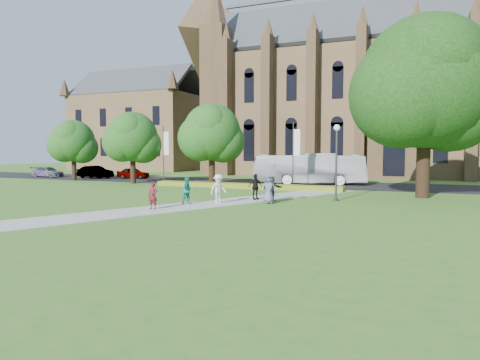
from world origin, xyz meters
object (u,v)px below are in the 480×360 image
at_px(tour_coach, 309,169).
at_px(car_1, 95,172).
at_px(streetlamp, 337,153).
at_px(car_0, 133,173).
at_px(car_2, 48,172).
at_px(pedestrian_0, 153,196).
at_px(large_tree, 426,83).

bearing_deg(tour_coach, car_1, 78.95).
distance_m(streetlamp, tour_coach, 14.36).
distance_m(car_0, car_2, 12.28).
bearing_deg(pedestrian_0, large_tree, 35.82).
bearing_deg(large_tree, car_1, 168.20).
relative_size(streetlamp, car_2, 1.16).
bearing_deg(car_1, streetlamp, -108.95).
relative_size(tour_coach, car_1, 2.43).
relative_size(large_tree, car_1, 2.84).
relative_size(car_1, car_2, 1.03).
relative_size(car_1, pedestrian_0, 2.89).
distance_m(streetlamp, car_0, 30.40).
bearing_deg(car_2, car_0, -81.84).
xyz_separation_m(large_tree, car_0, (-32.56, 9.11, -7.68)).
height_order(car_0, car_2, car_0).
distance_m(large_tree, pedestrian_0, 20.98).
height_order(streetlamp, tour_coach, streetlamp).
relative_size(streetlamp, car_0, 1.34).
xyz_separation_m(car_0, pedestrian_0, (17.98, -22.19, 0.16)).
relative_size(large_tree, tour_coach, 1.17).
height_order(tour_coach, car_0, tour_coach).
distance_m(car_0, pedestrian_0, 28.56).
bearing_deg(tour_coach, large_tree, -143.16).
relative_size(tour_coach, car_0, 2.89).
xyz_separation_m(streetlamp, car_0, (-27.06, 13.61, -2.61)).
height_order(streetlamp, car_1, streetlamp).
xyz_separation_m(streetlamp, pedestrian_0, (-9.08, -8.58, -2.45)).
xyz_separation_m(large_tree, car_1, (-37.25, 7.78, -7.58)).
height_order(car_2, pedestrian_0, pedestrian_0).
distance_m(streetlamp, large_tree, 8.73).
bearing_deg(large_tree, pedestrian_0, -138.12).
xyz_separation_m(streetlamp, large_tree, (5.50, 4.50, 5.07)).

